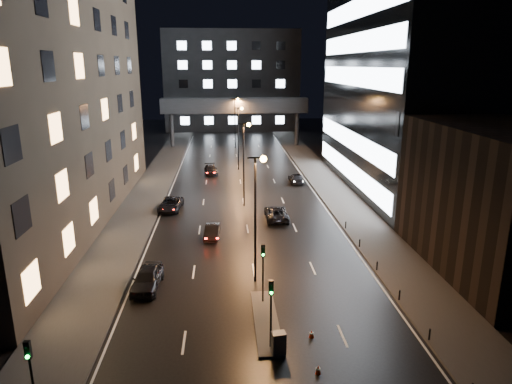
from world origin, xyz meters
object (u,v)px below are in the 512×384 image
utility_cabinet (279,343)px  car_toward_b (296,178)px  car_away_b (212,231)px  car_toward_a (276,213)px  car_away_d (211,170)px  car_away_a (147,278)px  car_away_c (171,204)px

utility_cabinet → car_toward_b: bearing=70.7°
car_away_b → car_toward_a: (7.00, 5.08, 0.08)m
car_toward_a → utility_cabinet: size_ratio=3.79×
car_away_d → car_toward_b: size_ratio=1.03×
car_away_a → car_away_b: (4.72, 10.34, -0.19)m
car_away_d → utility_cabinet: size_ratio=3.43×
car_away_b → car_away_d: 27.34m
car_away_c → car_toward_a: 12.80m
car_away_b → car_away_c: (-5.09, 9.28, 0.08)m
car_away_b → car_toward_b: bearing=65.3°
car_away_b → car_away_d: car_away_d is taller
utility_cabinet → car_away_b: bearing=93.6°
car_away_c → car_toward_a: size_ratio=1.00×
car_away_b → utility_cabinet: bearing=-73.1°
car_away_a → car_away_d: bearing=87.7°
car_away_b → car_away_d: bearing=96.0°
car_away_c → car_away_d: 18.55m
car_away_b → car_away_c: car_away_c is taller
car_away_a → car_away_d: (3.94, 37.66, -0.15)m
car_away_d → car_toward_b: bearing=-33.1°
car_toward_a → car_away_b: bearing=35.9°
car_toward_a → utility_cabinet: 24.69m
car_away_a → car_toward_a: bearing=56.4°
car_away_a → car_away_d: size_ratio=1.03×
car_away_b → car_toward_a: bearing=40.3°
car_away_d → car_toward_a: (7.79, -22.24, 0.04)m
car_away_a → car_toward_b: size_ratio=1.06×
car_away_b → utility_cabinet: (4.33, -19.46, 0.19)m
car_away_a → car_away_c: size_ratio=0.94×
car_away_a → car_away_c: bearing=94.8°
car_away_a → car_away_b: bearing=69.1°
car_toward_b → car_away_a: bearing=62.6°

